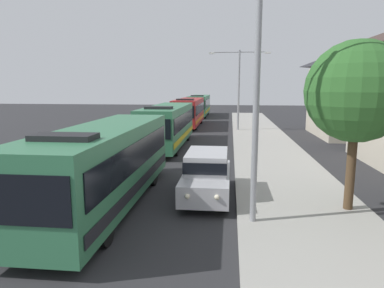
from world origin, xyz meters
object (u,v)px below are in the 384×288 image
object	(u,v)px
bus_fourth_in_line	(199,105)
white_suv	(207,173)
streetlamp_mid	(239,81)
roadside_tree	(357,92)
bus_second_in_line	(168,124)
bus_middle	(189,111)
bus_lead	(106,163)
streetlamp_near	(257,71)

from	to	relation	value
bus_fourth_in_line	white_suv	size ratio (longest dim) A/B	2.31
bus_fourth_in_line	white_suv	xyz separation A→B (m)	(3.70, -37.90, -0.66)
streetlamp_mid	roadside_tree	size ratio (longest dim) A/B	1.31
bus_second_in_line	white_suv	xyz separation A→B (m)	(3.70, -11.57, -0.66)
bus_middle	white_suv	size ratio (longest dim) A/B	2.27
bus_lead	roadside_tree	bearing A→B (deg)	1.54
white_suv	roadside_tree	distance (m)	6.26
white_suv	streetlamp_near	xyz separation A→B (m)	(1.70, -2.71, 3.95)
bus_middle	bus_second_in_line	bearing A→B (deg)	-90.00
bus_second_in_line	streetlamp_mid	size ratio (longest dim) A/B	1.38
bus_lead	streetlamp_mid	world-z (taller)	streetlamp_mid
roadside_tree	white_suv	bearing A→B (deg)	167.15
streetlamp_mid	bus_middle	bearing A→B (deg)	146.53
bus_lead	roadside_tree	size ratio (longest dim) A/B	1.79
bus_second_in_line	bus_fourth_in_line	distance (m)	26.33
bus_middle	streetlamp_near	size ratio (longest dim) A/B	1.37
bus_second_in_line	streetlamp_mid	bearing A→B (deg)	60.90
bus_second_in_line	bus_middle	world-z (taller)	same
bus_second_in_line	bus_fourth_in_line	xyz separation A→B (m)	(0.00, 26.33, 0.00)
bus_middle	bus_fourth_in_line	xyz separation A→B (m)	(0.00, 13.06, 0.00)
bus_middle	streetlamp_mid	size ratio (longest dim) A/B	1.37
streetlamp_mid	roadside_tree	distance (m)	22.73
streetlamp_near	bus_fourth_in_line	bearing A→B (deg)	97.57
bus_middle	streetlamp_mid	xyz separation A→B (m)	(5.40, -3.57, 3.28)
bus_fourth_in_line	roadside_tree	xyz separation A→B (m)	(8.89, -39.08, 2.64)
bus_fourth_in_line	streetlamp_mid	bearing A→B (deg)	-72.02
bus_middle	streetlamp_near	world-z (taller)	streetlamp_near
bus_second_in_line	bus_lead	bearing A→B (deg)	-90.00
streetlamp_mid	white_suv	bearing A→B (deg)	-94.57
bus_fourth_in_line	streetlamp_mid	xyz separation A→B (m)	(5.40, -16.63, 3.28)
white_suv	bus_second_in_line	bearing A→B (deg)	107.73
white_suv	streetlamp_mid	bearing A→B (deg)	85.43
bus_lead	roadside_tree	distance (m)	9.28
bus_lead	streetlamp_near	world-z (taller)	streetlamp_near
streetlamp_mid	roadside_tree	xyz separation A→B (m)	(3.49, -22.45, -0.64)
bus_lead	bus_fourth_in_line	bearing A→B (deg)	90.00
bus_middle	white_suv	distance (m)	25.12
bus_lead	white_suv	distance (m)	4.02
bus_middle	white_suv	xyz separation A→B (m)	(3.70, -24.84, -0.66)
bus_second_in_line	roadside_tree	xyz separation A→B (m)	(8.89, -12.75, 2.64)
bus_second_in_line	white_suv	world-z (taller)	bus_second_in_line
streetlamp_mid	bus_second_in_line	bearing A→B (deg)	-119.10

